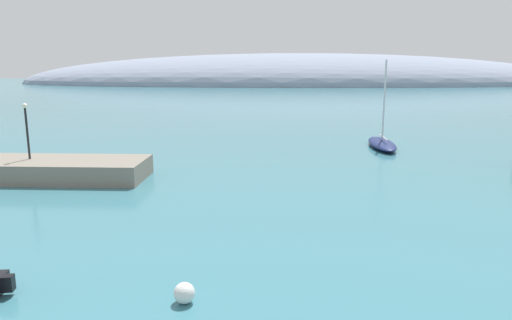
# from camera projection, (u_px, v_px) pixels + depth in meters

# --- Properties ---
(distant_ridge) EXTENTS (253.98, 82.95, 27.29)m
(distant_ridge) POSITION_uv_depth(u_px,v_px,m) (298.00, 84.00, 214.51)
(distant_ridge) COLOR gray
(distant_ridge) RESTS_ON ground
(sailboat_navy_mid_mooring) EXTENTS (2.66, 8.56, 8.83)m
(sailboat_navy_mid_mooring) POSITION_uv_depth(u_px,v_px,m) (382.00, 143.00, 47.77)
(sailboat_navy_mid_mooring) COLOR navy
(sailboat_navy_mid_mooring) RESTS_ON water
(mooring_buoy_white) EXTENTS (0.76, 0.76, 0.76)m
(mooring_buoy_white) POSITION_uv_depth(u_px,v_px,m) (184.00, 293.00, 16.51)
(mooring_buoy_white) COLOR silver
(mooring_buoy_white) RESTS_ON water
(harbor_lamp_post) EXTENTS (0.36, 0.36, 4.12)m
(harbor_lamp_post) POSITION_uv_depth(u_px,v_px,m) (27.00, 125.00, 34.17)
(harbor_lamp_post) COLOR black
(harbor_lamp_post) RESTS_ON breakwater_rocks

